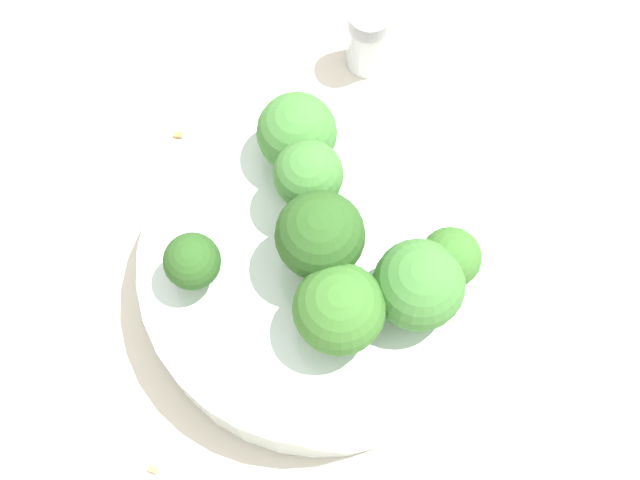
# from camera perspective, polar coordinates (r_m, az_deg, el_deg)

# --- Properties ---
(ground_plane) EXTENTS (3.00, 3.00, 0.00)m
(ground_plane) POSITION_cam_1_polar(r_m,az_deg,el_deg) (0.59, 0.00, -2.97)
(ground_plane) COLOR beige
(bowl) EXTENTS (0.23, 0.23, 0.05)m
(bowl) POSITION_cam_1_polar(r_m,az_deg,el_deg) (0.57, 0.00, -2.15)
(bowl) COLOR silver
(bowl) RESTS_ON ground_plane
(broccoli_floret_0) EXTENTS (0.03, 0.03, 0.04)m
(broccoli_floret_0) POSITION_cam_1_polar(r_m,az_deg,el_deg) (0.52, -8.16, -1.42)
(broccoli_floret_0) COLOR #7A9E5B
(broccoli_floret_0) RESTS_ON bowl
(broccoli_floret_1) EXTENTS (0.04, 0.04, 0.05)m
(broccoli_floret_1) POSITION_cam_1_polar(r_m,az_deg,el_deg) (0.52, 8.32, -1.20)
(broccoli_floret_1) COLOR #7A9E5B
(broccoli_floret_1) RESTS_ON bowl
(broccoli_floret_2) EXTENTS (0.05, 0.05, 0.07)m
(broccoli_floret_2) POSITION_cam_1_polar(r_m,az_deg,el_deg) (0.51, -0.01, 0.44)
(broccoli_floret_2) COLOR #84AD66
(broccoli_floret_2) RESTS_ON bowl
(broccoli_floret_3) EXTENTS (0.05, 0.05, 0.05)m
(broccoli_floret_3) POSITION_cam_1_polar(r_m,az_deg,el_deg) (0.55, -1.50, 6.84)
(broccoli_floret_3) COLOR #84AD66
(broccoli_floret_3) RESTS_ON bowl
(broccoli_floret_4) EXTENTS (0.05, 0.05, 0.06)m
(broccoli_floret_4) POSITION_cam_1_polar(r_m,az_deg,el_deg) (0.50, 1.23, -4.45)
(broccoli_floret_4) COLOR #8EB770
(broccoli_floret_4) RESTS_ON bowl
(broccoli_floret_5) EXTENTS (0.04, 0.04, 0.06)m
(broccoli_floret_5) POSITION_cam_1_polar(r_m,az_deg,el_deg) (0.52, -0.76, 4.09)
(broccoli_floret_5) COLOR #7A9E5B
(broccoli_floret_5) RESTS_ON bowl
(broccoli_floret_6) EXTENTS (0.05, 0.05, 0.06)m
(broccoli_floret_6) POSITION_cam_1_polar(r_m,az_deg,el_deg) (0.51, 6.33, -2.90)
(broccoli_floret_6) COLOR #84AD66
(broccoli_floret_6) RESTS_ON bowl
(pepper_shaker) EXTENTS (0.03, 0.03, 0.06)m
(pepper_shaker) POSITION_cam_1_polar(r_m,az_deg,el_deg) (0.64, 3.08, 12.79)
(pepper_shaker) COLOR #B2B7BC
(pepper_shaker) RESTS_ON ground_plane
(almond_crumb_0) EXTENTS (0.01, 0.01, 0.01)m
(almond_crumb_0) POSITION_cam_1_polar(r_m,az_deg,el_deg) (0.58, -10.67, -14.22)
(almond_crumb_0) COLOR #AD7F4C
(almond_crumb_0) RESTS_ON ground_plane
(almond_crumb_3) EXTENTS (0.01, 0.01, 0.01)m
(almond_crumb_3) POSITION_cam_1_polar(r_m,az_deg,el_deg) (0.64, -9.07, 6.70)
(almond_crumb_3) COLOR olive
(almond_crumb_3) RESTS_ON ground_plane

